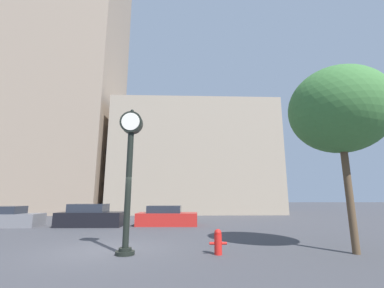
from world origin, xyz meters
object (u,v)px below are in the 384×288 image
Objects in this scene: car_grey at (4,218)px; bare_tree at (339,110)px; street_clock at (130,162)px; car_black at (91,217)px; fire_hydrant_near at (218,242)px; car_red at (167,217)px.

car_grey is 0.68× the size of bare_tree.
bare_tree is at bearing -1.23° from street_clock.
car_black is at bearing -1.27° from car_grey.
fire_hydrant_near is 0.12× the size of bare_tree.
fire_hydrant_near is at bearing -1.80° from street_clock.
fire_hydrant_near is (2.22, -9.09, -0.15)m from car_red.
car_black is 1.01× the size of car_red.
street_clock reaches higher than car_grey.
street_clock is 0.75× the size of bare_tree.
car_red is at bearing 126.45° from bare_tree.
street_clock is 13.01m from car_grey.
car_grey is 1.08× the size of car_black.
bare_tree is (7.56, -0.16, 1.94)m from street_clock.
street_clock is at bearing -43.64° from car_grey.
fire_hydrant_near is (7.13, -8.65, -0.20)m from car_black.
street_clock reaches higher than fire_hydrant_near.
car_grey is 5.45m from car_black.
car_grey is at bearing 145.72° from fire_hydrant_near.
car_black reaches higher than fire_hydrant_near.
car_grey is at bearing -178.50° from car_black.
car_black is at bearing 129.50° from fire_hydrant_near.
bare_tree is at bearing -0.85° from fire_hydrant_near.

